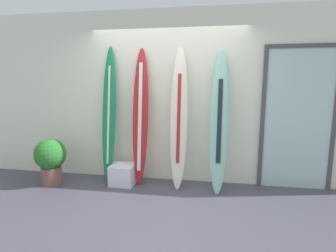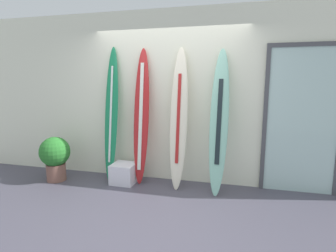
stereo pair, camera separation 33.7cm
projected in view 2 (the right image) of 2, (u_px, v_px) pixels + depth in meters
ground at (146, 213)px, 3.47m from camera, size 8.00×8.00×0.04m
wall_back at (170, 97)px, 4.48m from camera, size 7.20×0.20×2.80m
surfboard_emerald at (111, 116)px, 4.48m from camera, size 0.25×0.36×2.24m
surfboard_crimson at (141, 117)px, 4.34m from camera, size 0.26×0.37×2.20m
surfboard_ivory at (179, 119)px, 4.14m from camera, size 0.28×0.46×2.19m
surfboard_seafoam at (219, 121)px, 3.95m from camera, size 0.29×0.53×2.16m
display_block_left at (124, 173)px, 4.43m from camera, size 0.39×0.39×0.32m
glass_door at (302, 118)px, 3.92m from camera, size 1.09×0.06×2.21m
potted_plant at (55, 155)px, 4.49m from camera, size 0.50×0.50×0.75m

